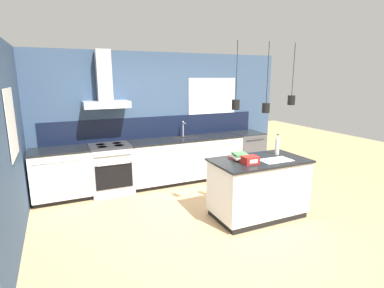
# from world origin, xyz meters

# --- Properties ---
(ground_plane) EXTENTS (16.00, 16.00, 0.00)m
(ground_plane) POSITION_xyz_m (0.00, 0.00, 0.00)
(ground_plane) COLOR tan
(ground_plane) RESTS_ON ground
(wall_back) EXTENTS (5.60, 2.42, 2.60)m
(wall_back) POSITION_xyz_m (-0.06, 2.00, 1.36)
(wall_back) COLOR #354C6B
(wall_back) RESTS_ON ground_plane
(wall_left) EXTENTS (0.08, 3.80, 2.60)m
(wall_left) POSITION_xyz_m (-2.43, 0.70, 1.30)
(wall_left) COLOR #354C6B
(wall_left) RESTS_ON ground_plane
(counter_run_left) EXTENTS (0.98, 0.64, 0.91)m
(counter_run_left) POSITION_xyz_m (-1.88, 1.69, 0.46)
(counter_run_left) COLOR black
(counter_run_left) RESTS_ON ground_plane
(counter_run_sink) EXTENTS (2.34, 0.64, 1.24)m
(counter_run_sink) POSITION_xyz_m (0.51, 1.69, 0.46)
(counter_run_sink) COLOR black
(counter_run_sink) RESTS_ON ground_plane
(oven_range) EXTENTS (0.74, 0.66, 0.91)m
(oven_range) POSITION_xyz_m (-1.03, 1.69, 0.46)
(oven_range) COLOR #B5B5BA
(oven_range) RESTS_ON ground_plane
(dishwasher) EXTENTS (0.63, 0.65, 0.91)m
(dishwasher) POSITION_xyz_m (1.98, 1.69, 0.46)
(dishwasher) COLOR #4C4C51
(dishwasher) RESTS_ON ground_plane
(kitchen_island) EXTENTS (1.44, 0.82, 0.91)m
(kitchen_island) POSITION_xyz_m (0.86, -0.26, 0.46)
(kitchen_island) COLOR black
(kitchen_island) RESTS_ON ground_plane
(bottle_on_island) EXTENTS (0.07, 0.07, 0.33)m
(bottle_on_island) POSITION_xyz_m (1.29, -0.13, 1.05)
(bottle_on_island) COLOR silver
(bottle_on_island) RESTS_ON kitchen_island
(book_stack) EXTENTS (0.29, 0.33, 0.09)m
(book_stack) POSITION_xyz_m (0.60, -0.13, 0.95)
(book_stack) COLOR #B2332D
(book_stack) RESTS_ON kitchen_island
(red_supply_box) EXTENTS (0.22, 0.17, 0.11)m
(red_supply_box) POSITION_xyz_m (0.60, -0.39, 0.96)
(red_supply_box) COLOR red
(red_supply_box) RESTS_ON kitchen_island
(paper_pile) EXTENTS (0.48, 0.29, 0.01)m
(paper_pile) POSITION_xyz_m (1.05, -0.40, 0.91)
(paper_pile) COLOR silver
(paper_pile) RESTS_ON kitchen_island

